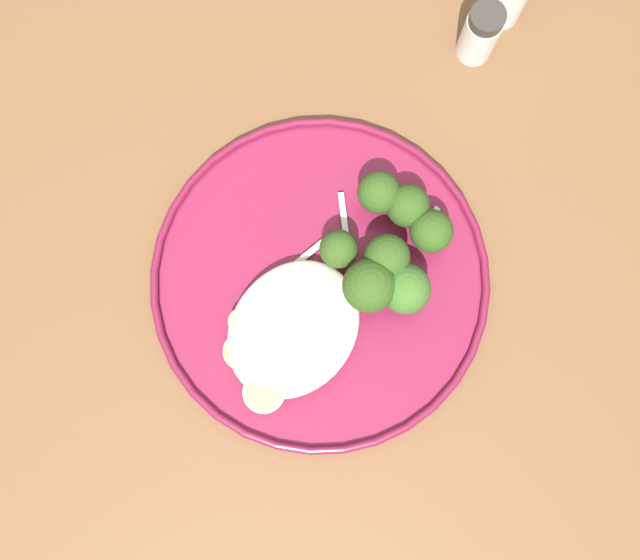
% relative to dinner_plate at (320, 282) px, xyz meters
% --- Properties ---
extents(ground, '(6.00, 6.00, 0.00)m').
position_rel_dinner_plate_xyz_m(ground, '(-0.03, -0.03, -0.75)').
color(ground, '#665B51').
extents(wooden_dining_table, '(1.40, 1.00, 0.74)m').
position_rel_dinner_plate_xyz_m(wooden_dining_table, '(-0.03, -0.03, -0.09)').
color(wooden_dining_table, brown).
rests_on(wooden_dining_table, ground).
extents(dinner_plate, '(0.29, 0.29, 0.02)m').
position_rel_dinner_plate_xyz_m(dinner_plate, '(0.00, 0.00, 0.00)').
color(dinner_plate, maroon).
rests_on(dinner_plate, wooden_dining_table).
extents(noodle_bed, '(0.12, 0.10, 0.03)m').
position_rel_dinner_plate_xyz_m(noodle_bed, '(0.05, 0.01, 0.02)').
color(noodle_bed, beige).
rests_on(noodle_bed, dinner_plate).
extents(seared_scallop_tilted_round, '(0.03, 0.03, 0.02)m').
position_rel_dinner_plate_xyz_m(seared_scallop_tilted_round, '(0.03, -0.02, 0.01)').
color(seared_scallop_tilted_round, '#DBB77A').
rests_on(seared_scallop_tilted_round, dinner_plate).
extents(seared_scallop_half_hidden, '(0.03, 0.03, 0.02)m').
position_rel_dinner_plate_xyz_m(seared_scallop_half_hidden, '(0.05, 0.01, 0.01)').
color(seared_scallop_half_hidden, beige).
rests_on(seared_scallop_half_hidden, dinner_plate).
extents(seared_scallop_large_seared, '(0.03, 0.03, 0.02)m').
position_rel_dinner_plate_xyz_m(seared_scallop_large_seared, '(0.10, 0.02, 0.01)').
color(seared_scallop_large_seared, beige).
rests_on(seared_scallop_large_seared, dinner_plate).
extents(seared_scallop_right_edge, '(0.02, 0.02, 0.01)m').
position_rel_dinner_plate_xyz_m(seared_scallop_right_edge, '(0.05, 0.04, 0.01)').
color(seared_scallop_right_edge, '#E5C689').
rests_on(seared_scallop_right_edge, dinner_plate).
extents(seared_scallop_tiny_bay, '(0.02, 0.02, 0.02)m').
position_rel_dinner_plate_xyz_m(seared_scallop_tiny_bay, '(0.07, -0.03, 0.01)').
color(seared_scallop_tiny_bay, beige).
rests_on(seared_scallop_tiny_bay, dinner_plate).
extents(seared_scallop_front_small, '(0.03, 0.03, 0.01)m').
position_rel_dinner_plate_xyz_m(seared_scallop_front_small, '(0.09, -0.02, 0.01)').
color(seared_scallop_front_small, '#E5C689').
rests_on(seared_scallop_front_small, dinner_plate).
extents(broccoli_floret_rear_charred, '(0.04, 0.04, 0.06)m').
position_rel_dinner_plate_xyz_m(broccoli_floret_rear_charred, '(-0.03, 0.06, 0.04)').
color(broccoli_floret_rear_charred, '#7A994C').
rests_on(broccoli_floret_rear_charred, dinner_plate).
extents(broccoli_floret_small_sprig, '(0.03, 0.03, 0.05)m').
position_rel_dinner_plate_xyz_m(broccoli_floret_small_sprig, '(-0.03, -0.00, 0.03)').
color(broccoli_floret_small_sprig, '#89A356').
rests_on(broccoli_floret_small_sprig, dinner_plate).
extents(broccoli_floret_front_edge, '(0.04, 0.04, 0.07)m').
position_rel_dinner_plate_xyz_m(broccoli_floret_front_edge, '(-0.02, 0.04, 0.04)').
color(broccoli_floret_front_edge, '#7A994C').
rests_on(broccoli_floret_front_edge, dinner_plate).
extents(broccoli_floret_right_tilted, '(0.04, 0.04, 0.06)m').
position_rel_dinner_plate_xyz_m(broccoli_floret_right_tilted, '(-0.04, 0.03, 0.04)').
color(broccoli_floret_right_tilted, '#7A994C').
rests_on(broccoli_floret_right_tilted, dinner_plate).
extents(broccoli_floret_center_pile, '(0.04, 0.04, 0.05)m').
position_rel_dinner_plate_xyz_m(broccoli_floret_center_pile, '(-0.08, 0.05, 0.03)').
color(broccoli_floret_center_pile, '#89A356').
rests_on(broccoli_floret_center_pile, dinner_plate).
extents(broccoli_floret_tall_stalk, '(0.04, 0.04, 0.05)m').
position_rel_dinner_plate_xyz_m(broccoli_floret_tall_stalk, '(-0.09, 0.02, 0.03)').
color(broccoli_floret_tall_stalk, '#7A994C').
rests_on(broccoli_floret_tall_stalk, dinner_plate).
extents(broccoli_floret_split_head, '(0.04, 0.04, 0.05)m').
position_rel_dinner_plate_xyz_m(broccoli_floret_split_head, '(-0.08, -0.00, 0.04)').
color(broccoli_floret_split_head, '#7A994C').
rests_on(broccoli_floret_split_head, dinner_plate).
extents(onion_sliver_curled_piece, '(0.03, 0.03, 0.00)m').
position_rel_dinner_plate_xyz_m(onion_sliver_curled_piece, '(-0.06, -0.02, 0.01)').
color(onion_sliver_curled_piece, silver).
rests_on(onion_sliver_curled_piece, dinner_plate).
extents(onion_sliver_short_strip, '(0.04, 0.02, 0.00)m').
position_rel_dinner_plate_xyz_m(onion_sliver_short_strip, '(-0.02, -0.02, 0.01)').
color(onion_sliver_short_strip, silver).
rests_on(onion_sliver_short_strip, dinner_plate).
extents(onion_sliver_pale_crescent, '(0.04, 0.01, 0.00)m').
position_rel_dinner_plate_xyz_m(onion_sliver_pale_crescent, '(-0.09, 0.04, 0.01)').
color(onion_sliver_pale_crescent, silver).
rests_on(onion_sliver_pale_crescent, dinner_plate).
extents(pepper_shaker, '(0.03, 0.03, 0.07)m').
position_rel_dinner_plate_xyz_m(pepper_shaker, '(-0.25, -0.02, 0.02)').
color(pepper_shaker, white).
rests_on(pepper_shaker, wooden_dining_table).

